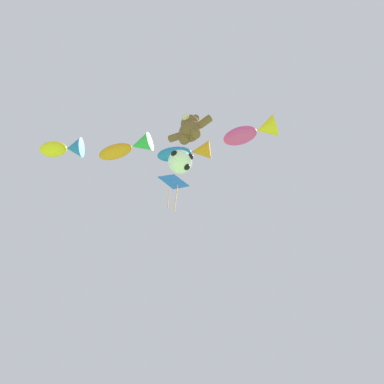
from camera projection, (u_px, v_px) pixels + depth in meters
teddy_bear_kite at (190, 129)px, 13.94m from camera, size 1.61×0.71×1.63m
soccer_ball_kite at (180, 162)px, 12.82m from camera, size 0.81×0.81×0.75m
fish_kite_magenta at (253, 132)px, 16.96m from camera, size 2.25×1.21×0.90m
fish_kite_cobalt at (187, 152)px, 17.20m from camera, size 2.25×1.42×0.76m
fish_kite_tangerine at (128, 148)px, 17.50m from camera, size 2.36×1.14×0.78m
fish_kite_goldfin at (64, 149)px, 17.45m from camera, size 1.90×1.43×0.84m
diamond_kite at (174, 184)px, 17.10m from camera, size 0.93×1.02×3.17m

